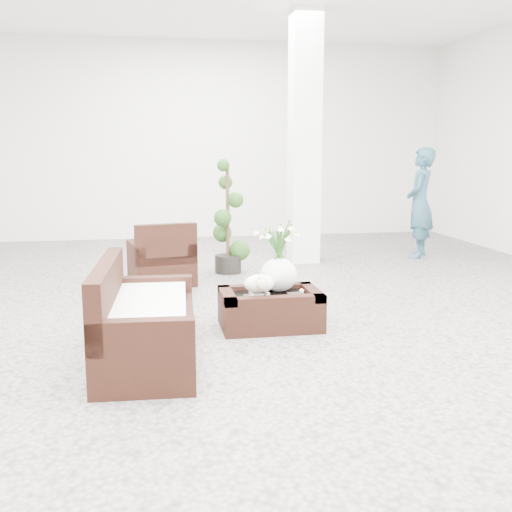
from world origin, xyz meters
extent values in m
plane|color=gray|center=(0.00, 0.00, 0.00)|extent=(11.00, 11.00, 0.00)
cube|color=white|center=(1.20, 2.80, 1.75)|extent=(0.40, 0.40, 3.50)
cube|color=black|center=(0.08, -0.38, 0.16)|extent=(0.90, 0.60, 0.31)
ellipsoid|color=white|center=(-0.04, -0.48, 0.42)|extent=(0.28, 0.23, 0.21)
cylinder|color=white|center=(0.38, -0.36, 0.33)|extent=(0.04, 0.04, 0.03)
cube|color=black|center=(-0.86, 1.64, 0.38)|extent=(0.84, 0.81, 0.76)
cube|color=black|center=(-1.02, -1.12, 0.39)|extent=(0.78, 1.51, 0.78)
imported|color=#284C5A|center=(3.00, 2.85, 0.82)|extent=(0.65, 0.71, 1.63)
camera|label=1|loc=(-0.98, -5.71, 1.63)|focal=42.99mm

